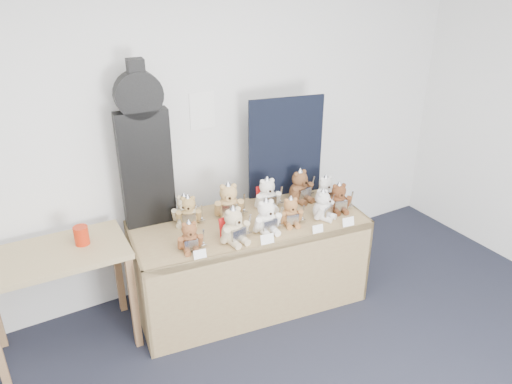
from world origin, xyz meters
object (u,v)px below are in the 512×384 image
display_table (252,244)px  teddy_back_centre_left (229,202)px  teddy_front_far_left (190,237)px  teddy_front_centre (266,217)px  red_cup (81,235)px  teddy_front_end (339,198)px  guitar_case (144,148)px  teddy_back_left (185,210)px  side_table (56,269)px  teddy_back_end (326,190)px  teddy_back_centre_right (267,195)px  teddy_back_far_left (189,212)px  teddy_front_far_right (323,206)px  teddy_front_right (291,212)px  teddy_back_right (300,187)px  teddy_front_left (234,227)px

display_table → teddy_back_centre_left: size_ratio=5.87×
teddy_front_far_left → teddy_front_centre: teddy_front_centre is taller
red_cup → teddy_back_centre_left: teddy_back_centre_left is taller
teddy_front_end → display_table: bearing=-173.2°
guitar_case → teddy_back_left: size_ratio=4.67×
side_table → teddy_back_end: (2.11, -0.22, 0.17)m
teddy_back_left → teddy_back_centre_left: teddy_back_centre_left is taller
guitar_case → teddy_back_centre_right: 1.05m
teddy_back_centre_right → teddy_back_far_left: bearing=-175.0°
side_table → teddy_front_far_right: size_ratio=3.74×
teddy_front_centre → teddy_front_far_left: bearing=177.8°
teddy_front_right → teddy_front_end: bearing=15.0°
side_table → teddy_front_end: (2.11, -0.40, 0.18)m
red_cup → teddy_back_end: size_ratio=0.52×
teddy_back_left → teddy_back_right: (0.98, -0.13, 0.02)m
red_cup → teddy_back_left: size_ratio=0.50×
teddy_back_centre_right → teddy_back_end: 0.50m
display_table → teddy_front_far_right: 0.62m
teddy_back_right → teddy_back_far_left: bearing=165.7°
guitar_case → teddy_front_centre: 1.02m
teddy_front_centre → teddy_front_end: 0.67m
teddy_back_centre_right → display_table: bearing=-131.1°
teddy_front_centre → teddy_back_left: 0.63m
teddy_back_far_left → teddy_back_right: bearing=15.3°
display_table → teddy_back_right: (0.55, 0.17, 0.28)m
display_table → teddy_back_far_left: 0.55m
display_table → teddy_front_centre: size_ratio=6.37×
red_cup → teddy_back_centre_right: teddy_back_centre_right is taller
teddy_front_far_left → teddy_front_left: 0.32m
side_table → guitar_case: bearing=15.5°
teddy_front_far_left → teddy_front_centre: (0.59, -0.05, 0.02)m
teddy_back_centre_left → teddy_back_end: (0.81, -0.17, -0.03)m
guitar_case → teddy_front_right: size_ratio=4.95×
guitar_case → teddy_front_far_left: (0.10, -0.51, -0.51)m
guitar_case → teddy_front_left: guitar_case is taller
teddy_back_end → red_cup: bearing=-176.8°
teddy_front_right → teddy_front_far_left: bearing=-167.4°
teddy_front_far_left → teddy_front_far_right: bearing=8.1°
teddy_front_centre → teddy_front_far_right: bearing=-1.7°
display_table → teddy_front_left: (-0.22, -0.13, 0.28)m
teddy_back_end → teddy_front_right: bearing=-149.4°
teddy_front_far_left → teddy_back_centre_left: bearing=45.7°
display_table → teddy_back_far_left: size_ratio=7.05×
red_cup → teddy_front_left: teddy_front_left is taller
teddy_front_far_left → teddy_front_end: teddy_front_end is taller
teddy_front_right → teddy_back_left: size_ratio=0.94×
red_cup → teddy_front_end: 1.95m
teddy_front_far_left → teddy_back_right: teddy_back_right is taller
teddy_back_end → teddy_back_far_left: bearing=179.3°
teddy_back_centre_right → teddy_front_left: bearing=-134.4°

